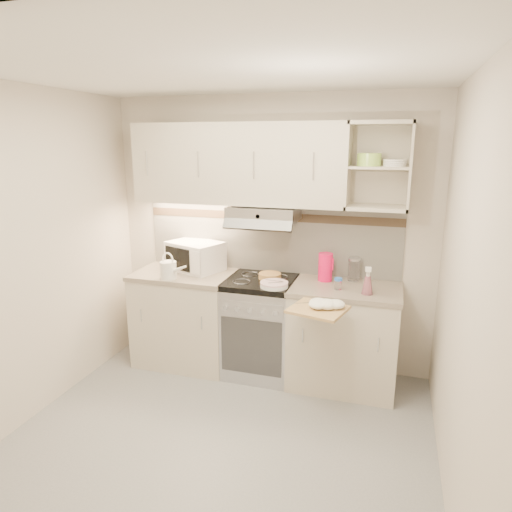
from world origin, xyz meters
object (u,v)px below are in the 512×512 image
Objects in this scene: watering_can at (169,269)px; plate_stack at (274,284)px; cutting_board at (318,309)px; microwave at (195,256)px; glass_jar at (354,269)px; pink_pitcher at (325,267)px; electric_range at (261,326)px; spray_bottle at (368,283)px.

plate_stack is at bearing 16.98° from watering_can.
microwave is at bearing 167.95° from cutting_board.
pink_pitcher is at bearing -163.85° from glass_jar.
watering_can is 1.38× the size of glass_jar.
plate_stack is 0.73m from glass_jar.
microwave reaches higher than plate_stack.
electric_range is 2.29× the size of cutting_board.
watering_can is (-0.79, -0.22, 0.54)m from electric_range.
electric_range is 3.18× the size of watering_can.
cutting_board is (1.39, -0.30, -0.12)m from watering_can.
microwave is 2.03× the size of watering_can.
microwave is (-0.68, 0.12, 0.59)m from electric_range.
microwave is 2.43× the size of plate_stack.
plate_stack is at bearing -148.60° from glass_jar.
pink_pitcher is at bearing 13.29° from electric_range.
microwave is at bearing 160.87° from plate_stack.
plate_stack is (0.17, -0.18, 0.47)m from electric_range.
microwave is 2.33× the size of pink_pitcher.
pink_pitcher is (1.24, 0.01, -0.01)m from microwave.
electric_range is 3.64× the size of pink_pitcher.
pink_pitcher is (0.55, 0.13, 0.57)m from electric_range.
watering_can is 1.20× the size of plate_stack.
electric_range is at bearing 153.39° from cutting_board.
spray_bottle is at bearing 3.30° from plate_stack.
electric_range is 1.56× the size of microwave.
plate_stack reaches higher than cutting_board.
cutting_board is (0.43, -0.34, -0.05)m from plate_stack.
spray_bottle reaches higher than cutting_board.
glass_jar is 0.36m from spray_bottle.
glass_jar is (0.62, 0.38, 0.08)m from plate_stack.
microwave reaches higher than glass_jar.
microwave is at bearing -176.74° from glass_jar.
cutting_board is (0.05, -0.65, -0.15)m from pink_pitcher.
glass_jar is 0.76m from cutting_board.
microwave is at bearing 87.55° from watering_can.
cutting_board is at bearing -38.35° from plate_stack.
pink_pitcher is 1.03× the size of spray_bottle.
glass_jar reaches higher than electric_range.
spray_bottle is (0.76, 0.04, 0.07)m from plate_stack.
pink_pitcher reaches higher than plate_stack.
cutting_board is at bearing -104.98° from glass_jar.
electric_range is 0.91m from microwave.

